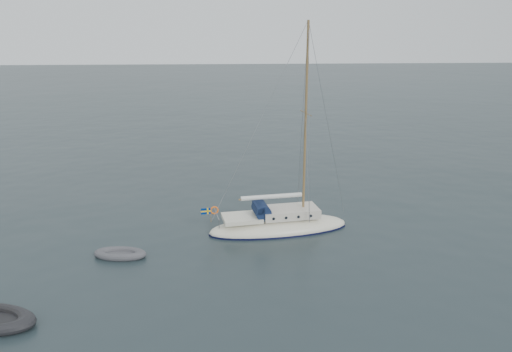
{
  "coord_description": "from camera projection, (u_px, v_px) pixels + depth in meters",
  "views": [
    {
      "loc": [
        -1.48,
        -24.37,
        11.15
      ],
      "look_at": [
        0.34,
        0.0,
        3.98
      ],
      "focal_mm": 35.0,
      "sensor_mm": 36.0,
      "label": 1
    }
  ],
  "objects": [
    {
      "name": "ground",
      "position": [
        250.0,
        248.0,
        26.56
      ],
      "size": [
        300.0,
        300.0,
        0.0
      ],
      "primitive_type": "plane",
      "color": "black",
      "rests_on": "ground"
    },
    {
      "name": "sailboat",
      "position": [
        279.0,
        215.0,
        28.66
      ],
      "size": [
        8.57,
        2.57,
        12.2
      ],
      "rotation": [
        0.0,
        0.0,
        0.14
      ],
      "color": "silver",
      "rests_on": "ground"
    },
    {
      "name": "dinghy",
      "position": [
        120.0,
        254.0,
        25.44
      ],
      "size": [
        2.72,
        1.23,
        0.39
      ],
      "rotation": [
        0.0,
        0.0,
        -0.15
      ],
      "color": "#505055",
      "rests_on": "ground"
    }
  ]
}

